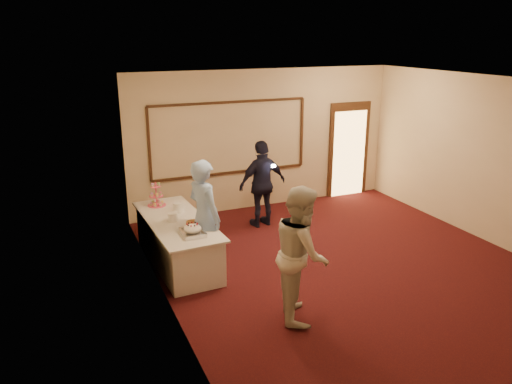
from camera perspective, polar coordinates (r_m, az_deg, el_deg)
floor at (r=8.44m, az=10.73°, el=-8.65°), size 7.00×7.00×0.00m
room_walls at (r=7.76m, az=11.58°, el=4.88°), size 6.04×7.04×3.02m
wall_molding at (r=10.52m, az=-2.99°, el=6.17°), size 3.45×0.04×1.55m
doorway at (r=11.94m, az=10.53°, el=4.72°), size 1.05×0.07×2.20m
buffet_table at (r=8.46m, az=-8.97°, el=-5.57°), size 1.03×2.43×0.77m
pavlova_tray at (r=7.66m, az=-7.26°, el=-4.34°), size 0.33×0.48×0.17m
cupcake_stand at (r=9.01m, az=-11.33°, el=-0.50°), size 0.32×0.32×0.47m
plate_stack_a at (r=8.24m, az=-9.50°, el=-2.84°), size 0.17×0.17×0.14m
plate_stack_b at (r=8.65m, az=-8.82°, el=-1.72°), size 0.20×0.20×0.17m
tart at (r=8.05m, az=-7.14°, el=-3.58°), size 0.28×0.28×0.06m
man at (r=7.91m, az=-5.92°, el=-2.86°), size 0.64×0.79×1.87m
woman at (r=6.68m, az=5.21°, el=-6.95°), size 0.98×1.09×1.84m
guest at (r=9.83m, az=0.74°, el=0.94°), size 1.06×0.55×1.73m
camera_flash at (r=9.55m, az=2.01°, el=3.00°), size 0.07×0.04×0.05m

